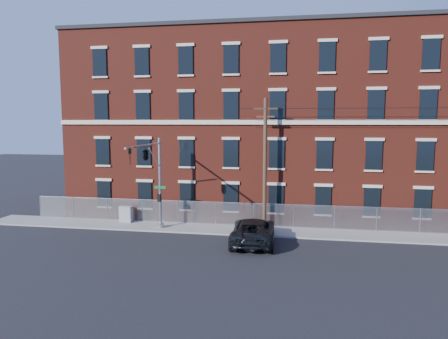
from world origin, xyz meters
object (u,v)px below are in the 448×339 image
pickup_truck (253,231)px  utility_cabinet (126,214)px  traffic_signal_mast (149,163)px  utility_pole_near (265,161)px

pickup_truck → utility_cabinet: (-10.84, 3.72, -0.08)m
traffic_signal_mast → utility_cabinet: 6.72m
utility_pole_near → pickup_truck: bearing=-98.3°
traffic_signal_mast → pickup_truck: traffic_signal_mast is taller
utility_pole_near → traffic_signal_mast: bearing=-156.9°
traffic_signal_mast → pickup_truck: bearing=-1.3°
utility_pole_near → utility_cabinet: size_ratio=7.56×
traffic_signal_mast → utility_pole_near: (8.00, 3.42, -0.05)m
traffic_signal_mast → utility_cabinet: traffic_signal_mast is taller
pickup_truck → utility_pole_near: bearing=-100.5°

